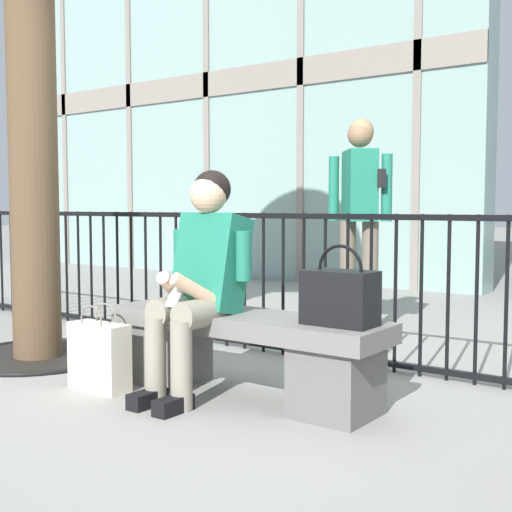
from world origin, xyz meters
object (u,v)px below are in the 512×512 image
object	(u,v)px
stone_bench	(245,347)
bystander_further_back	(359,208)
seated_person_with_phone	(201,276)
handbag_on_bench	(340,296)
shopping_bag	(99,356)

from	to	relation	value
stone_bench	bystander_further_back	xyz separation A→B (m)	(-0.38, 2.00, 0.73)
seated_person_with_phone	bystander_further_back	bearing A→B (deg)	94.89
stone_bench	handbag_on_bench	distance (m)	0.66
handbag_on_bench	shopping_bag	distance (m)	1.42
shopping_bag	seated_person_with_phone	bearing A→B (deg)	24.66
bystander_further_back	stone_bench	bearing A→B (deg)	-79.24
shopping_bag	stone_bench	bearing A→B (deg)	27.07
stone_bench	bystander_further_back	world-z (taller)	bystander_further_back
stone_bench	shopping_bag	size ratio (longest dim) A/B	3.33
handbag_on_bench	bystander_further_back	bearing A→B (deg)	115.54
stone_bench	seated_person_with_phone	bearing A→B (deg)	-146.93
bystander_further_back	shopping_bag	bearing A→B (deg)	-98.41
stone_bench	shopping_bag	bearing A→B (deg)	-152.93
seated_person_with_phone	handbag_on_bench	distance (m)	0.79
handbag_on_bench	stone_bench	bearing A→B (deg)	179.01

